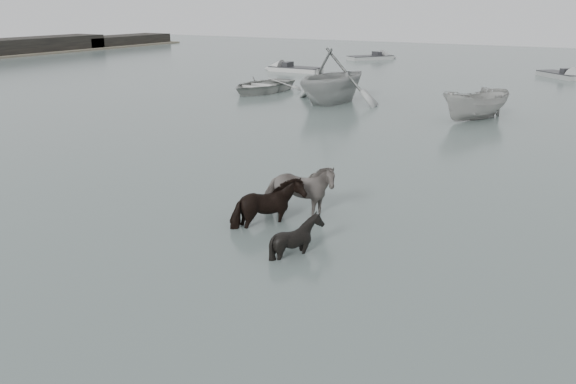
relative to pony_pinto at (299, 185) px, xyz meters
The scene contains 10 objects.
ground 2.34m from the pony_pinto, 90.92° to the right, with size 140.00×140.00×0.00m, color #54645E.
pony_pinto is the anchor object (origin of this frame).
pony_dark 1.07m from the pony_pinto, 105.10° to the right, with size 1.57×1.35×1.59m, color black.
pony_black 2.42m from the pony_pinto, 62.17° to the right, with size 1.01×1.13×1.25m, color black.
rowboat_lead 21.70m from the pony_pinto, 124.93° to the left, with size 3.71×5.19×1.08m, color #B3B4AF.
rowboat_trail 17.77m from the pony_pinto, 112.56° to the left, with size 5.19×6.01×3.17m, color #A4A7A4.
boat_small 15.38m from the pony_pinto, 85.49° to the left, with size 1.58×4.21×1.63m, color #A3A39E.
skiff_outer 32.74m from the pony_pinto, 119.23° to the left, with size 5.97×1.60×0.75m, color #BBBAB6, non-canonical shape.
skiff_mid 35.27m from the pony_pinto, 84.68° to the left, with size 5.32×1.60×0.75m, color gray, non-canonical shape.
skiff_far 43.76m from the pony_pinto, 109.45° to the left, with size 6.27×1.60×0.75m, color #A2A5A2, non-canonical shape.
Camera 1 is at (6.70, -10.01, 5.34)m, focal length 35.00 mm.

